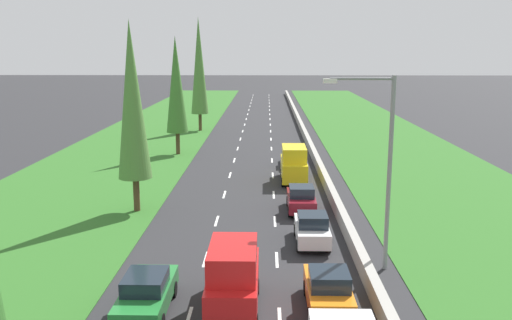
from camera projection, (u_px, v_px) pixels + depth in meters
name	position (u px, v px, depth m)	size (l,w,h in m)	color
ground_plane	(256.00, 135.00, 64.62)	(300.00, 300.00, 0.00)	#28282B
grass_verge_left	(151.00, 135.00, 64.86)	(14.00, 140.00, 0.04)	#2D6623
grass_verge_right	(376.00, 135.00, 64.35)	(14.00, 140.00, 0.04)	#2D6623
median_barrier	(304.00, 132.00, 64.43)	(0.44, 120.00, 0.85)	#9E9B93
lane_markings	(256.00, 135.00, 64.62)	(3.64, 116.00, 0.01)	white
green_sedan_left_lane	(147.00, 293.00, 20.98)	(1.82, 4.50, 1.64)	#237A33
orange_hatchback_right_lane	(328.00, 290.00, 21.20)	(1.74, 3.90, 1.72)	orange
red_van_centre_lane	(233.00, 278.00, 20.92)	(1.96, 4.90, 2.82)	red
white_hatchback_right_lane	(312.00, 229.00, 28.40)	(1.74, 3.90, 1.72)	white
maroon_hatchback_right_lane	(301.00, 199.00, 34.06)	(1.74, 3.90, 1.72)	maroon
yellow_van_right_lane	(294.00, 164.00, 41.65)	(1.96, 4.90, 2.82)	yellow
silver_sedan_right_lane	(294.00, 156.00, 47.70)	(1.82, 4.50, 1.64)	silver
poplar_tree_second	(132.00, 101.00, 32.92)	(2.10, 2.10, 11.90)	#4C3823
poplar_tree_third	(176.00, 85.00, 51.50)	(2.08, 2.08, 11.38)	#4C3823
poplar_tree_fourth	(199.00, 66.00, 66.42)	(2.15, 2.15, 13.99)	#4C3823
street_light_mast	(382.00, 160.00, 24.31)	(3.20, 0.28, 9.00)	gray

